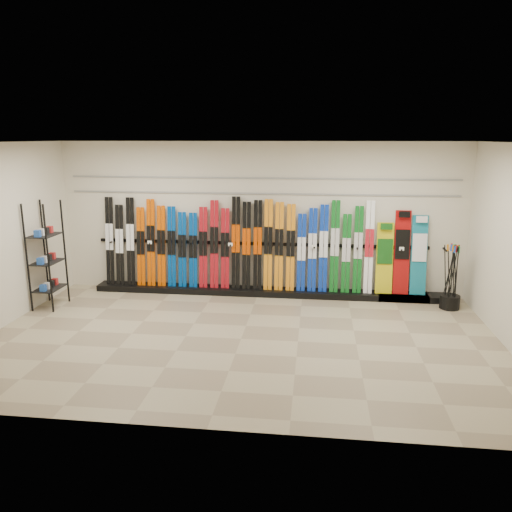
# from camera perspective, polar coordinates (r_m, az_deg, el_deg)

# --- Properties ---
(floor) EXTENTS (8.00, 8.00, 0.00)m
(floor) POSITION_cam_1_polar(r_m,az_deg,el_deg) (7.91, -1.72, -9.44)
(floor) COLOR #87765D
(floor) RESTS_ON ground
(back_wall) EXTENTS (8.00, 0.00, 8.00)m
(back_wall) POSITION_cam_1_polar(r_m,az_deg,el_deg) (9.90, 0.37, 4.28)
(back_wall) COLOR beige
(back_wall) RESTS_ON floor
(ceiling) EXTENTS (8.00, 8.00, 0.00)m
(ceiling) POSITION_cam_1_polar(r_m,az_deg,el_deg) (7.29, -1.89, 12.84)
(ceiling) COLOR silver
(ceiling) RESTS_ON back_wall
(ski_rack_base) EXTENTS (8.00, 0.40, 0.12)m
(ski_rack_base) POSITION_cam_1_polar(r_m,az_deg,el_deg) (9.99, 1.50, -4.12)
(ski_rack_base) COLOR black
(ski_rack_base) RESTS_ON floor
(skis) EXTENTS (5.37, 0.21, 1.83)m
(skis) POSITION_cam_1_polar(r_m,az_deg,el_deg) (9.88, -2.30, 1.06)
(skis) COLOR black
(skis) RESTS_ON ski_rack_base
(snowboards) EXTENTS (0.95, 0.25, 1.60)m
(snowboards) POSITION_cam_1_polar(r_m,az_deg,el_deg) (9.96, 16.34, 0.08)
(snowboards) COLOR gold
(snowboards) RESTS_ON ski_rack_base
(accessory_rack) EXTENTS (0.40, 0.60, 1.96)m
(accessory_rack) POSITION_cam_1_polar(r_m,az_deg,el_deg) (9.86, -22.83, 0.09)
(accessory_rack) COLOR black
(accessory_rack) RESTS_ON floor
(pole_bin) EXTENTS (0.36, 0.36, 0.25)m
(pole_bin) POSITION_cam_1_polar(r_m,az_deg,el_deg) (9.86, 21.25, -4.91)
(pole_bin) COLOR black
(pole_bin) RESTS_ON floor
(ski_poles) EXTENTS (0.31, 0.36, 1.18)m
(ski_poles) POSITION_cam_1_polar(r_m,az_deg,el_deg) (9.71, 21.43, -2.22)
(ski_poles) COLOR black
(ski_poles) RESTS_ON pole_bin
(slatwall_rail_0) EXTENTS (7.60, 0.02, 0.03)m
(slatwall_rail_0) POSITION_cam_1_polar(r_m,az_deg,el_deg) (9.81, 0.36, 7.15)
(slatwall_rail_0) COLOR gray
(slatwall_rail_0) RESTS_ON back_wall
(slatwall_rail_1) EXTENTS (7.60, 0.02, 0.03)m
(slatwall_rail_1) POSITION_cam_1_polar(r_m,az_deg,el_deg) (9.78, 0.36, 8.90)
(slatwall_rail_1) COLOR gray
(slatwall_rail_1) RESTS_ON back_wall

